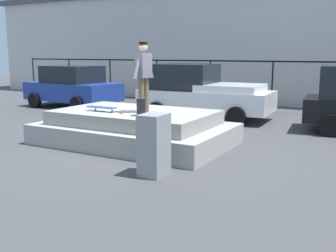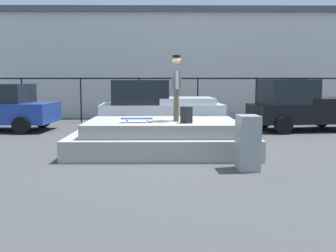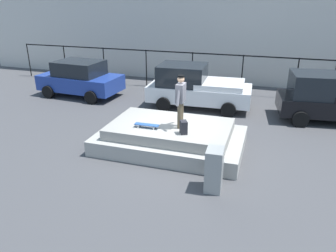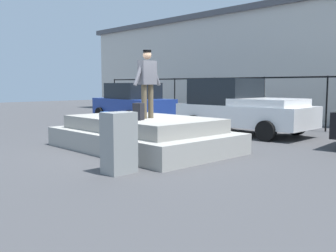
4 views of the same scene
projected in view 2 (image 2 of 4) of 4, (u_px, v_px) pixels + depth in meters
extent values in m
plane|color=#424244|center=(172.00, 152.00, 10.59)|extent=(60.00, 60.00, 0.00)
cube|color=#9E9B93|center=(162.00, 143.00, 10.64)|extent=(4.88, 3.00, 0.52)
cube|color=gray|center=(162.00, 127.00, 10.59)|extent=(4.00, 2.46, 0.35)
cylinder|color=brown|center=(176.00, 105.00, 10.28)|extent=(0.14, 0.14, 0.86)
cylinder|color=brown|center=(176.00, 105.00, 10.49)|extent=(0.14, 0.14, 0.86)
cube|color=#595960|center=(176.00, 77.00, 10.30)|extent=(0.24, 0.44, 0.60)
cylinder|color=#595960|center=(177.00, 78.00, 10.03)|extent=(0.09, 0.33, 0.60)
cylinder|color=#595960|center=(176.00, 78.00, 10.57)|extent=(0.09, 0.33, 0.60)
sphere|color=tan|center=(176.00, 60.00, 10.25)|extent=(0.22, 0.22, 0.22)
cylinder|color=black|center=(176.00, 56.00, 10.23)|extent=(0.21, 0.21, 0.05)
cube|color=#264C8C|center=(137.00, 118.00, 10.01)|extent=(0.82, 0.22, 0.02)
cylinder|color=silver|center=(147.00, 122.00, 9.93)|extent=(0.06, 0.03, 0.06)
cylinder|color=silver|center=(147.00, 121.00, 10.13)|extent=(0.06, 0.03, 0.06)
cylinder|color=silver|center=(126.00, 122.00, 9.92)|extent=(0.06, 0.03, 0.06)
cylinder|color=silver|center=(127.00, 121.00, 10.12)|extent=(0.06, 0.03, 0.06)
cube|color=black|center=(186.00, 115.00, 9.93)|extent=(0.31, 0.34, 0.42)
cube|color=navy|center=(0.00, 112.00, 15.05)|extent=(4.26, 2.28, 0.76)
cylinder|color=black|center=(43.00, 120.00, 16.01)|extent=(0.65, 0.27, 0.64)
cylinder|color=black|center=(21.00, 126.00, 14.01)|extent=(0.65, 0.27, 0.64)
cube|color=white|center=(162.00, 113.00, 15.17)|extent=(4.75, 2.21, 0.70)
cube|color=black|center=(140.00, 92.00, 15.03)|extent=(2.18, 1.93, 0.92)
cube|color=white|center=(186.00, 101.00, 15.16)|extent=(2.18, 1.99, 0.24)
cylinder|color=black|center=(126.00, 119.00, 16.14)|extent=(0.65, 0.25, 0.64)
cylinder|color=black|center=(123.00, 125.00, 14.12)|extent=(0.65, 0.25, 0.64)
cylinder|color=black|center=(195.00, 119.00, 16.30)|extent=(0.65, 0.25, 0.64)
cylinder|color=black|center=(202.00, 125.00, 14.28)|extent=(0.65, 0.25, 0.64)
cube|color=black|center=(304.00, 113.00, 15.11)|extent=(4.26, 2.39, 0.69)
cube|color=black|center=(288.00, 92.00, 14.92)|extent=(2.02, 1.97, 0.95)
cube|color=black|center=(325.00, 101.00, 15.16)|extent=(2.03, 2.03, 0.24)
cylinder|color=black|center=(263.00, 120.00, 15.95)|extent=(0.66, 0.29, 0.64)
cylinder|color=black|center=(284.00, 126.00, 14.02)|extent=(0.66, 0.29, 0.64)
cylinder|color=black|center=(321.00, 119.00, 16.28)|extent=(0.66, 0.29, 0.64)
cube|color=gray|center=(248.00, 143.00, 8.51)|extent=(0.47, 0.62, 1.20)
cylinder|color=black|center=(22.00, 100.00, 17.82)|extent=(0.06, 0.06, 2.04)
cylinder|color=black|center=(81.00, 100.00, 17.85)|extent=(0.06, 0.06, 2.04)
cylinder|color=black|center=(139.00, 100.00, 17.87)|extent=(0.06, 0.06, 2.04)
cylinder|color=black|center=(198.00, 100.00, 17.90)|extent=(0.06, 0.06, 2.04)
cylinder|color=black|center=(256.00, 100.00, 17.93)|extent=(0.06, 0.06, 2.04)
cylinder|color=black|center=(314.00, 100.00, 17.96)|extent=(0.06, 0.06, 2.04)
cube|color=black|center=(169.00, 78.00, 17.77)|extent=(24.00, 0.04, 0.06)
cube|color=beige|center=(168.00, 68.00, 22.98)|extent=(32.41, 6.96, 5.24)
cube|color=#4C4C51|center=(167.00, 20.00, 22.65)|extent=(33.06, 7.30, 0.30)
cube|color=#262628|center=(296.00, 98.00, 19.78)|extent=(1.00, 0.06, 2.00)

